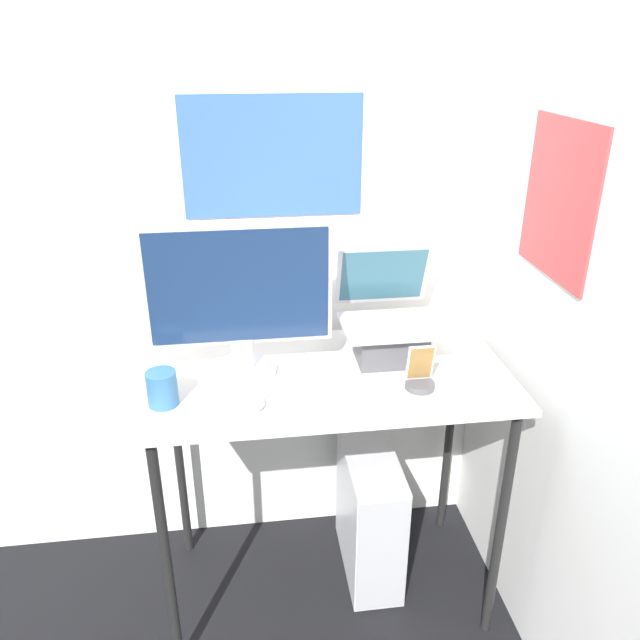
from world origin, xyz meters
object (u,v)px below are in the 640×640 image
at_px(laptop, 390,330).
at_px(monitor, 240,305).
at_px(keyboard, 336,399).
at_px(cell_phone, 420,377).
at_px(computer_tower, 370,514).
at_px(mouse, 257,403).

distance_m(laptop, monitor, 0.49).
relative_size(laptop, keyboard, 1.05).
height_order(keyboard, cell_phone, cell_phone).
height_order(keyboard, computer_tower, keyboard).
distance_m(laptop, cell_phone, 0.22).
height_order(cell_phone, computer_tower, cell_phone).
relative_size(keyboard, mouse, 4.93).
relative_size(mouse, computer_tower, 0.13).
xyz_separation_m(monitor, computer_tower, (0.43, 0.04, -0.88)).
height_order(laptop, mouse, laptop).
bearing_deg(computer_tower, monitor, -174.08).
bearing_deg(keyboard, monitor, 142.24).
distance_m(mouse, computer_tower, 0.81).
relative_size(mouse, cell_phone, 0.47).
bearing_deg(monitor, keyboard, -37.76).
relative_size(cell_phone, computer_tower, 0.28).
bearing_deg(computer_tower, keyboard, -124.70).
height_order(mouse, computer_tower, mouse).
xyz_separation_m(laptop, keyboard, (-0.21, -0.25, -0.09)).
bearing_deg(mouse, keyboard, 0.93).
distance_m(monitor, keyboard, 0.39).
bearing_deg(laptop, keyboard, -130.38).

